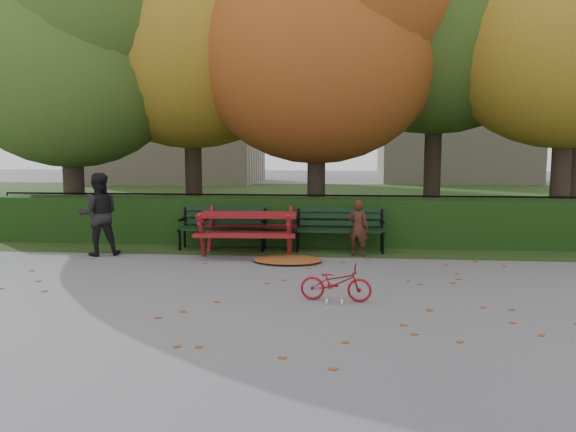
# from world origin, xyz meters

# --- Properties ---
(ground) EXTENTS (90.00, 90.00, 0.00)m
(ground) POSITION_xyz_m (0.00, 0.00, 0.00)
(ground) COLOR slate
(ground) RESTS_ON ground
(grass_strip) EXTENTS (90.00, 90.00, 0.00)m
(grass_strip) POSITION_xyz_m (0.00, 14.00, 0.01)
(grass_strip) COLOR #1B3313
(grass_strip) RESTS_ON ground
(building_left) EXTENTS (10.00, 7.00, 15.00)m
(building_left) POSITION_xyz_m (-9.00, 26.00, 7.50)
(building_left) COLOR tan
(building_left) RESTS_ON ground
(building_right) EXTENTS (9.00, 6.00, 12.00)m
(building_right) POSITION_xyz_m (8.00, 28.00, 6.00)
(building_right) COLOR tan
(building_right) RESTS_ON ground
(hedge) EXTENTS (13.00, 0.90, 1.00)m
(hedge) POSITION_xyz_m (0.00, 4.50, 0.50)
(hedge) COLOR black
(hedge) RESTS_ON ground
(iron_fence) EXTENTS (14.00, 0.04, 1.02)m
(iron_fence) POSITION_xyz_m (0.00, 5.30, 0.54)
(iron_fence) COLOR black
(iron_fence) RESTS_ON ground
(tree_a) EXTENTS (5.88, 5.60, 7.48)m
(tree_a) POSITION_xyz_m (-5.19, 5.58, 4.52)
(tree_a) COLOR black
(tree_a) RESTS_ON ground
(tree_b) EXTENTS (6.72, 6.40, 8.79)m
(tree_b) POSITION_xyz_m (-2.44, 6.75, 5.40)
(tree_b) COLOR black
(tree_b) RESTS_ON ground
(tree_c) EXTENTS (6.30, 6.00, 8.00)m
(tree_c) POSITION_xyz_m (0.83, 5.96, 4.82)
(tree_c) COLOR black
(tree_c) RESTS_ON ground
(tree_f) EXTENTS (6.93, 6.60, 9.19)m
(tree_f) POSITION_xyz_m (-7.13, 9.24, 5.69)
(tree_f) COLOR black
(tree_f) RESTS_ON ground
(bench_left) EXTENTS (1.80, 0.57, 0.88)m
(bench_left) POSITION_xyz_m (-1.30, 3.70, 0.52)
(bench_left) COLOR black
(bench_left) RESTS_ON ground
(bench_right) EXTENTS (1.80, 0.57, 0.88)m
(bench_right) POSITION_xyz_m (1.10, 3.70, 0.52)
(bench_right) COLOR black
(bench_right) RESTS_ON ground
(picnic_table) EXTENTS (1.99, 1.64, 0.93)m
(picnic_table) POSITION_xyz_m (-0.71, 3.20, 0.64)
(picnic_table) COLOR maroon
(picnic_table) RESTS_ON ground
(leaf_pile) EXTENTS (1.44, 1.14, 0.09)m
(leaf_pile) POSITION_xyz_m (0.15, 2.48, 0.04)
(leaf_pile) COLOR #663312
(leaf_pile) RESTS_ON ground
(leaf_scatter) EXTENTS (9.00, 5.70, 0.01)m
(leaf_scatter) POSITION_xyz_m (0.00, 0.30, 0.01)
(leaf_scatter) COLOR #663312
(leaf_scatter) RESTS_ON ground
(child) EXTENTS (0.47, 0.39, 1.10)m
(child) POSITION_xyz_m (1.46, 3.20, 0.55)
(child) COLOR #401E14
(child) RESTS_ON ground
(adult) EXTENTS (0.96, 0.88, 1.61)m
(adult) POSITION_xyz_m (-3.57, 2.80, 0.81)
(adult) COLOR black
(adult) RESTS_ON ground
(bicycle) EXTENTS (1.00, 0.42, 0.51)m
(bicycle) POSITION_xyz_m (1.07, -0.08, 0.26)
(bicycle) COLOR maroon
(bicycle) RESTS_ON ground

